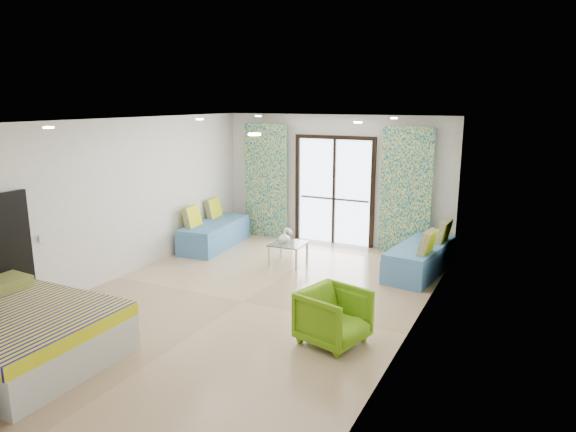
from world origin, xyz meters
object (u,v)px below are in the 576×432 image
at_px(daybed_right, 421,258).
at_px(armchair, 334,314).
at_px(daybed_left, 214,233).
at_px(coffee_table, 288,245).
at_px(bed, 15,334).

xyz_separation_m(daybed_right, armchair, (-0.41, -3.15, 0.10)).
relative_size(daybed_left, coffee_table, 2.72).
bearing_deg(daybed_right, bed, -117.62).
distance_m(daybed_left, armchair, 4.84).
bearing_deg(daybed_right, armchair, -90.35).
relative_size(bed, daybed_right, 1.12).
relative_size(daybed_left, daybed_right, 1.01).
height_order(bed, daybed_right, daybed_right).
bearing_deg(armchair, daybed_right, 7.55).
xyz_separation_m(daybed_left, armchair, (3.83, -2.97, 0.09)).
bearing_deg(daybed_left, armchair, -43.54).
distance_m(daybed_left, daybed_right, 4.24).
distance_m(daybed_right, armchair, 3.18).
height_order(daybed_left, daybed_right, daybed_left).
xyz_separation_m(daybed_right, coffee_table, (-2.32, -0.57, 0.08)).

